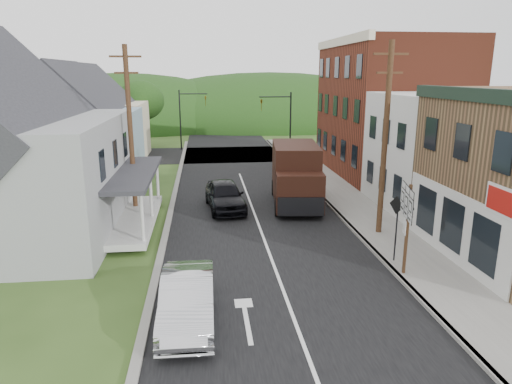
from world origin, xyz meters
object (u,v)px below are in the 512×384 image
object	(u,v)px
dark_sedan	(225,195)
warning_sign	(396,220)
silver_sedan	(188,300)
delivery_van	(296,175)
route_sign_cluster	(407,217)

from	to	relation	value
dark_sedan	warning_sign	bearing A→B (deg)	-58.75
silver_sedan	delivery_van	xyz separation A→B (m)	(5.94, 12.62, 1.03)
silver_sedan	dark_sedan	distance (m)	12.27
delivery_van	route_sign_cluster	xyz separation A→B (m)	(2.13, -10.20, 0.61)
warning_sign	route_sign_cluster	bearing A→B (deg)	-118.44
silver_sedan	route_sign_cluster	xyz separation A→B (m)	(8.08, 2.42, 1.64)
route_sign_cluster	warning_sign	xyz separation A→B (m)	(0.14, 1.18, -0.51)
dark_sedan	route_sign_cluster	size ratio (longest dim) A/B	1.39
silver_sedan	warning_sign	size ratio (longest dim) A/B	1.69
delivery_van	warning_sign	bearing A→B (deg)	-69.42
dark_sedan	route_sign_cluster	xyz separation A→B (m)	(6.33, -9.73, 1.58)
silver_sedan	route_sign_cluster	world-z (taller)	route_sign_cluster
silver_sedan	delivery_van	distance (m)	13.99
silver_sedan	route_sign_cluster	distance (m)	8.59
silver_sedan	delivery_van	bearing A→B (deg)	65.40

